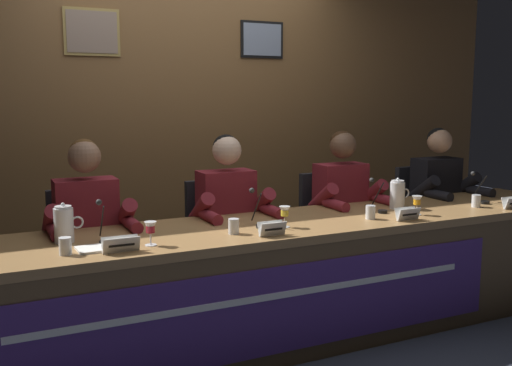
% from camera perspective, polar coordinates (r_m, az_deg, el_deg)
% --- Properties ---
extents(ground_plane, '(12.00, 12.00, 0.00)m').
position_cam_1_polar(ground_plane, '(3.69, 0.00, -15.14)').
color(ground_plane, '#383D4C').
extents(wall_back_panelled, '(5.99, 0.14, 2.60)m').
position_cam_1_polar(wall_back_panelled, '(4.64, -7.30, 6.26)').
color(wall_back_panelled, brown).
rests_on(wall_back_panelled, ground_plane).
extents(conference_table, '(4.79, 0.78, 0.72)m').
position_cam_1_polar(conference_table, '(3.41, 0.83, -8.01)').
color(conference_table, olive).
rests_on(conference_table, ground_plane).
extents(chair_left, '(0.44, 0.44, 0.90)m').
position_cam_1_polar(chair_left, '(3.81, -16.29, -7.69)').
color(chair_left, black).
rests_on(chair_left, ground_plane).
extents(panelist_left, '(0.51, 0.48, 1.23)m').
position_cam_1_polar(panelist_left, '(3.55, -15.94, -4.25)').
color(panelist_left, black).
rests_on(panelist_left, ground_plane).
extents(nameplate_left, '(0.18, 0.06, 0.08)m').
position_cam_1_polar(nameplate_left, '(2.93, -13.04, -5.86)').
color(nameplate_left, white).
rests_on(nameplate_left, conference_table).
extents(juice_glass_left, '(0.06, 0.06, 0.12)m').
position_cam_1_polar(juice_glass_left, '(3.02, -10.25, -4.43)').
color(juice_glass_left, white).
rests_on(juice_glass_left, conference_table).
extents(water_cup_left, '(0.06, 0.06, 0.08)m').
position_cam_1_polar(water_cup_left, '(2.96, -18.09, -5.95)').
color(water_cup_left, silver).
rests_on(water_cup_left, conference_table).
extents(microphone_left, '(0.06, 0.17, 0.22)m').
position_cam_1_polar(microphone_left, '(3.13, -14.69, -4.34)').
color(microphone_left, black).
rests_on(microphone_left, conference_table).
extents(chair_center, '(0.44, 0.44, 0.90)m').
position_cam_1_polar(chair_center, '(4.04, -3.55, -6.42)').
color(chair_center, black).
rests_on(chair_center, ground_plane).
extents(panelist_center, '(0.51, 0.48, 1.23)m').
position_cam_1_polar(panelist_center, '(3.80, -2.45, -3.10)').
color(panelist_center, black).
rests_on(panelist_center, ground_plane).
extents(nameplate_center, '(0.15, 0.06, 0.08)m').
position_cam_1_polar(nameplate_center, '(3.19, 1.57, -4.47)').
color(nameplate_center, white).
rests_on(nameplate_center, conference_table).
extents(juice_glass_center, '(0.06, 0.06, 0.12)m').
position_cam_1_polar(juice_glass_center, '(3.38, 2.81, -2.91)').
color(juice_glass_center, white).
rests_on(juice_glass_center, conference_table).
extents(water_cup_center, '(0.06, 0.06, 0.08)m').
position_cam_1_polar(water_cup_center, '(3.23, -2.19, -4.32)').
color(water_cup_center, silver).
rests_on(water_cup_center, conference_table).
extents(microphone_center, '(0.06, 0.17, 0.22)m').
position_cam_1_polar(microphone_center, '(3.41, 0.19, -3.03)').
color(microphone_center, black).
rests_on(microphone_center, conference_table).
extents(chair_right, '(0.44, 0.44, 0.90)m').
position_cam_1_polar(chair_right, '(4.44, 7.29, -5.08)').
color(chair_right, black).
rests_on(chair_right, ground_plane).
extents(panelist_right, '(0.51, 0.48, 1.23)m').
position_cam_1_polar(panelist_right, '(4.22, 8.83, -2.00)').
color(panelist_right, black).
rests_on(panelist_right, ground_plane).
extents(nameplate_right, '(0.16, 0.06, 0.08)m').
position_cam_1_polar(nameplate_right, '(3.69, 14.56, -2.94)').
color(nameplate_right, white).
rests_on(nameplate_right, conference_table).
extents(juice_glass_right, '(0.06, 0.06, 0.12)m').
position_cam_1_polar(juice_glass_right, '(3.87, 15.41, -1.77)').
color(juice_glass_right, white).
rests_on(juice_glass_right, conference_table).
extents(water_cup_right, '(0.06, 0.06, 0.08)m').
position_cam_1_polar(water_cup_right, '(3.68, 11.09, -2.88)').
color(water_cup_right, silver).
rests_on(water_cup_right, conference_table).
extents(microphone_right, '(0.06, 0.17, 0.22)m').
position_cam_1_polar(microphone_right, '(3.91, 11.90, -1.71)').
color(microphone_right, black).
rests_on(microphone_right, conference_table).
extents(chair_far_right, '(0.44, 0.44, 0.90)m').
position_cam_1_polar(chair_far_right, '(4.98, 16.03, -3.87)').
color(chair_far_right, black).
rests_on(chair_far_right, ground_plane).
extents(panelist_far_right, '(0.51, 0.48, 1.23)m').
position_cam_1_polar(panelist_far_right, '(4.78, 17.74, -1.07)').
color(panelist_far_right, black).
rests_on(panelist_far_right, ground_plane).
extents(water_cup_far_right, '(0.06, 0.06, 0.08)m').
position_cam_1_polar(water_cup_far_right, '(4.27, 20.66, -1.71)').
color(water_cup_far_right, silver).
rests_on(water_cup_far_right, conference_table).
extents(microphone_far_right, '(0.06, 0.17, 0.22)m').
position_cam_1_polar(microphone_far_right, '(4.44, 21.08, -0.87)').
color(microphone_far_right, black).
rests_on(microphone_far_right, conference_table).
extents(water_pitcher_left_side, '(0.15, 0.10, 0.21)m').
position_cam_1_polar(water_pitcher_left_side, '(3.20, -18.20, -3.85)').
color(water_pitcher_left_side, silver).
rests_on(water_pitcher_left_side, conference_table).
extents(water_pitcher_right_side, '(0.15, 0.10, 0.21)m').
position_cam_1_polar(water_pitcher_right_side, '(4.05, 13.63, -1.11)').
color(water_pitcher_right_side, silver).
rests_on(water_pitcher_right_side, conference_table).
extents(document_stack_left, '(0.22, 0.16, 0.01)m').
position_cam_1_polar(document_stack_left, '(3.02, -15.06, -6.15)').
color(document_stack_left, white).
rests_on(document_stack_left, conference_table).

